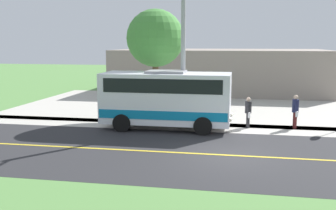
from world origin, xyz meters
TOP-DOWN VIEW (x-y plane):
  - ground_plane at (0.00, 0.00)m, footprint 120.00×120.00m
  - road_surface at (0.00, 0.00)m, footprint 8.00×100.00m
  - sidewalk at (-5.20, 0.00)m, footprint 2.40×100.00m
  - parking_lot_surface at (-12.40, 3.00)m, footprint 14.00×36.00m
  - road_centre_line at (0.00, 0.00)m, footprint 0.16×100.00m
  - shuttle_bus_front at (-4.55, -3.39)m, footprint 2.75×6.70m
  - pedestrian_with_bags at (-5.78, 3.22)m, footprint 0.72×0.34m
  - pedestrian_waiting at (-5.46, 0.81)m, footprint 0.72×0.34m
  - street_light_pole at (-4.87, -2.59)m, footprint 1.97×0.24m
  - tree_curbside at (-7.40, -4.58)m, footprint 3.35×3.35m
  - commercial_building at (-21.40, -1.56)m, footprint 10.00×18.47m

SIDE VIEW (x-z plane):
  - ground_plane at x=0.00m, z-range 0.00..0.00m
  - sidewalk at x=-5.20m, z-range 0.00..0.01m
  - parking_lot_surface at x=-12.40m, z-range 0.00..0.01m
  - road_surface at x=0.00m, z-range 0.00..0.01m
  - road_centre_line at x=0.00m, z-range 0.01..0.01m
  - pedestrian_waiting at x=-5.46m, z-range 0.05..1.67m
  - pedestrian_with_bags at x=-5.78m, z-range 0.07..1.82m
  - shuttle_bus_front at x=-4.55m, z-range 0.15..3.16m
  - commercial_building at x=-21.40m, z-range 0.00..3.78m
  - street_light_pole at x=-4.87m, z-range 0.40..7.97m
  - tree_curbside at x=-7.40m, z-range 1.47..7.84m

